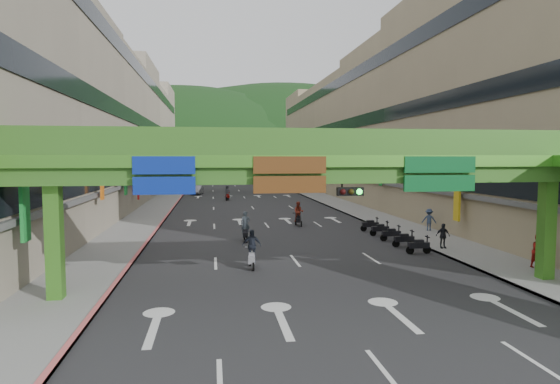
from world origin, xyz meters
name	(u,v)px	position (x,y,z in m)	size (l,w,h in m)	color
ground	(362,344)	(0.00, 0.00, 0.00)	(320.00, 320.00, 0.00)	black
road_slab	(246,200)	(0.00, 50.00, 0.01)	(18.00, 140.00, 0.02)	#28282B
sidewalk_left	(164,201)	(-11.00, 50.00, 0.07)	(4.00, 140.00, 0.15)	gray
sidewalk_right	(325,198)	(11.00, 50.00, 0.07)	(4.00, 140.00, 0.15)	gray
curb_left	(179,200)	(-9.10, 50.00, 0.09)	(0.20, 140.00, 0.18)	#CC5959
curb_right	(311,199)	(9.10, 50.00, 0.09)	(0.20, 140.00, 0.18)	gray
building_row_left	(100,130)	(-18.93, 50.00, 9.46)	(12.80, 95.00, 19.00)	#9E937F
building_row_right	(380,132)	(18.93, 50.00, 9.46)	(12.80, 95.00, 19.00)	gray
overpass_near	(345,174)	(0.93, 5.38, 5.21)	(28.00, 12.27, 7.10)	#4C9E2D
overpass_far	(240,160)	(0.00, 65.00, 5.40)	(28.00, 2.20, 7.10)	#4C9E2D
hill_left	(183,173)	(-15.00, 160.00, 0.00)	(168.00, 140.00, 112.00)	#1C4419
hill_right	(283,171)	(25.00, 180.00, 0.00)	(208.00, 176.00, 128.00)	#1C4419
bunting_string	(262,156)	(0.00, 30.00, 5.96)	(26.00, 0.36, 0.47)	black
scooter_rider_near	(245,227)	(-2.36, 18.65, 0.99)	(0.67, 1.60, 2.11)	black
scooter_rider_mid	(299,213)	(2.68, 25.30, 1.08)	(0.99, 1.57, 2.10)	black
scooter_rider_left	(252,249)	(-2.60, 10.57, 1.05)	(1.05, 1.60, 2.09)	gray
scooter_rider_far	(227,193)	(-2.62, 49.84, 1.04)	(0.94, 1.58, 2.06)	#700806
parked_scooter_row	(391,234)	(7.80, 17.21, 0.52)	(1.60, 9.35, 1.08)	black
car_silver	(197,190)	(-7.00, 60.63, 0.69)	(1.47, 4.22, 1.39)	#9E9DA5
car_yellow	(270,187)	(5.16, 65.37, 0.69)	(1.62, 4.02, 1.37)	gold
pedestrian_red	(539,254)	(12.20, 8.00, 0.89)	(0.86, 0.67, 1.77)	maroon
pedestrian_dark	(443,238)	(9.80, 13.65, 0.79)	(0.92, 0.38, 1.57)	black
pedestrian_blue	(429,221)	(12.20, 20.48, 0.86)	(0.80, 0.51, 1.71)	#2D3B57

